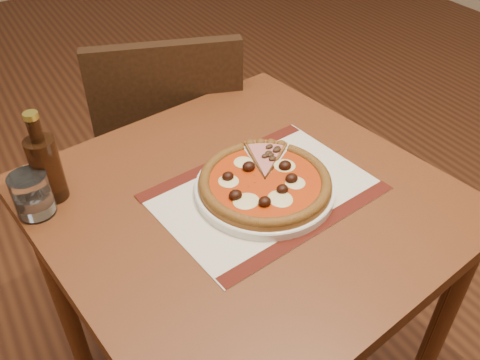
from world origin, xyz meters
The scene contains 8 objects.
table centered at (-0.64, -0.78, 0.65)m, with size 0.90×0.90×0.75m.
chair_far centered at (-0.57, -0.20, 0.51)m, with size 0.54×0.54×0.90m.
placemat centered at (-0.60, -0.79, 0.75)m, with size 0.45×0.32×0.00m, color beige.
plate centered at (-0.60, -0.79, 0.76)m, with size 0.30×0.30×0.02m, color white.
pizza centered at (-0.60, -0.79, 0.78)m, with size 0.28×0.28×0.04m.
ham_slice centered at (-0.54, -0.71, 0.78)m, with size 0.12×0.14×0.02m.
water_glass centered at (-1.03, -0.60, 0.80)m, with size 0.08×0.08×0.09m, color white.
bottle centered at (-0.99, -0.57, 0.83)m, with size 0.06×0.06×0.20m.
Camera 1 is at (-1.07, -1.46, 1.45)m, focal length 38.00 mm.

